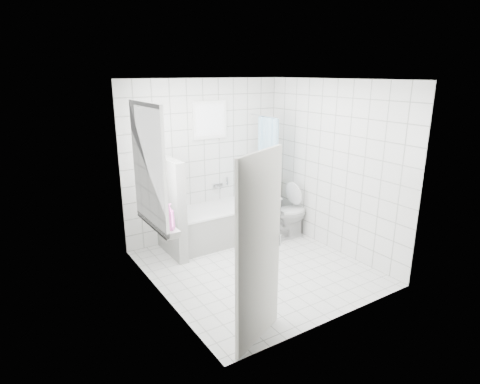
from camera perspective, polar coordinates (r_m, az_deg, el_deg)
ground at (r=5.85m, az=2.25°, el=-10.68°), size 3.00×3.00×0.00m
ceiling at (r=5.19m, az=2.58°, el=15.72°), size 3.00×3.00×0.00m
wall_back at (r=6.62m, az=-5.06°, el=4.55°), size 2.80×0.02×2.60m
wall_front at (r=4.29m, az=13.96°, el=-2.71°), size 2.80×0.02×2.60m
wall_left at (r=4.74m, az=-11.62°, el=-0.67°), size 0.02×3.00×2.60m
wall_right at (r=6.26m, az=12.99°, el=3.46°), size 0.02×3.00×2.60m
window_left at (r=4.95m, az=-12.60°, el=3.61°), size 0.01×0.90×1.40m
window_back at (r=6.52m, az=-4.23°, el=10.17°), size 0.50×0.01×0.50m
window_sill at (r=5.18m, az=-11.62°, el=-4.32°), size 0.18×1.02×0.08m
door at (r=3.98m, az=2.69°, el=-8.40°), size 0.74×0.37×2.00m
bathtub at (r=6.65m, az=-2.51°, el=-4.45°), size 1.70×0.77×0.58m
partition_wall at (r=6.07m, az=-9.84°, el=-2.18°), size 0.15×0.85×1.50m
tiled_ledge at (r=7.40m, az=3.67°, el=-2.35°), size 0.40×0.24×0.55m
toilet at (r=6.73m, az=6.35°, el=-3.17°), size 0.83×0.50×0.82m
curtain_rod at (r=6.64m, az=3.43°, el=10.74°), size 0.02×0.80×0.02m
shower_curtain at (r=6.69m, az=3.95°, el=2.95°), size 0.14×0.48×1.78m
tub_faucet at (r=6.79m, az=-3.26°, el=0.98°), size 0.18×0.06×0.06m
sill_bottles at (r=4.92m, az=-10.64°, el=-3.22°), size 0.18×0.78×0.32m
ledge_bottles at (r=7.27m, az=3.75°, el=0.53°), size 0.21×0.17×0.27m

